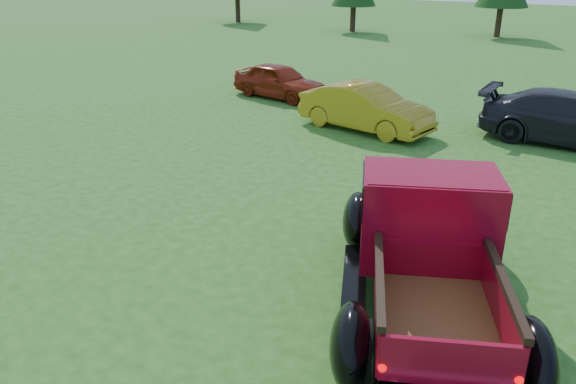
{
  "coord_description": "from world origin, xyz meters",
  "views": [
    {
      "loc": [
        3.65,
        -7.07,
        4.68
      ],
      "look_at": [
        -0.51,
        0.2,
        1.15
      ],
      "focal_mm": 35.0,
      "sensor_mm": 36.0,
      "label": 1
    }
  ],
  "objects_px": {
    "show_car_red": "(279,81)",
    "show_car_grey": "(573,119)",
    "pickup_truck": "(426,238)",
    "show_car_yellow": "(365,108)"
  },
  "relations": [
    {
      "from": "show_car_grey",
      "to": "show_car_red",
      "type": "bearing_deg",
      "value": 87.96
    },
    {
      "from": "pickup_truck",
      "to": "show_car_red",
      "type": "xyz_separation_m",
      "value": [
        -8.3,
        9.87,
        -0.32
      ]
    },
    {
      "from": "pickup_truck",
      "to": "show_car_grey",
      "type": "height_order",
      "value": "pickup_truck"
    },
    {
      "from": "show_car_yellow",
      "to": "show_car_grey",
      "type": "distance_m",
      "value": 5.51
    },
    {
      "from": "pickup_truck",
      "to": "show_car_grey",
      "type": "distance_m",
      "value": 9.21
    },
    {
      "from": "show_car_red",
      "to": "show_car_yellow",
      "type": "bearing_deg",
      "value": -108.28
    },
    {
      "from": "show_car_red",
      "to": "show_car_yellow",
      "type": "relative_size",
      "value": 0.89
    },
    {
      "from": "pickup_truck",
      "to": "show_car_yellow",
      "type": "height_order",
      "value": "pickup_truck"
    },
    {
      "from": "pickup_truck",
      "to": "show_car_grey",
      "type": "bearing_deg",
      "value": 60.29
    },
    {
      "from": "show_car_red",
      "to": "show_car_grey",
      "type": "relative_size",
      "value": 0.75
    }
  ]
}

